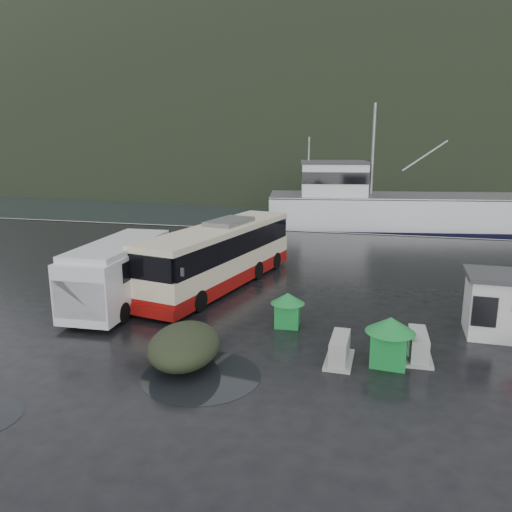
% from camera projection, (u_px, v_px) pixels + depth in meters
% --- Properties ---
extents(ground, '(160.00, 160.00, 0.00)m').
position_uv_depth(ground, '(240.00, 323.00, 19.31)').
color(ground, black).
rests_on(ground, ground).
extents(harbor_water, '(300.00, 180.00, 0.02)m').
position_uv_depth(harbor_water, '(359.00, 168.00, 123.31)').
color(harbor_water, black).
rests_on(harbor_water, ground).
extents(quay_edge, '(160.00, 0.60, 1.50)m').
position_uv_depth(quay_edge, '(310.00, 232.00, 38.22)').
color(quay_edge, '#999993').
rests_on(quay_edge, ground).
extents(headland, '(780.00, 540.00, 570.00)m').
position_uv_depth(headland, '(391.00, 153.00, 253.35)').
color(headland, black).
rests_on(headland, ground).
extents(coach_bus, '(5.12, 11.46, 3.14)m').
position_uv_depth(coach_bus, '(221.00, 286.00, 24.20)').
color(coach_bus, beige).
rests_on(coach_bus, ground).
extents(white_van, '(2.55, 6.77, 2.80)m').
position_uv_depth(white_van, '(123.00, 305.00, 21.33)').
color(white_van, silver).
rests_on(white_van, ground).
extents(waste_bin_left, '(1.22, 1.22, 1.56)m').
position_uv_depth(waste_bin_left, '(388.00, 364.00, 15.77)').
color(waste_bin_left, '#168031').
rests_on(waste_bin_left, ground).
extents(waste_bin_right, '(1.00, 1.00, 1.30)m').
position_uv_depth(waste_bin_right, '(287.00, 326.00, 19.00)').
color(waste_bin_right, '#168031').
rests_on(waste_bin_right, ground).
extents(dome_tent, '(2.58, 3.35, 1.22)m').
position_uv_depth(dome_tent, '(185.00, 364.00, 15.79)').
color(dome_tent, '#252C1A').
rests_on(dome_tent, ground).
extents(ticket_kiosk, '(3.04, 2.35, 2.31)m').
position_uv_depth(ticket_kiosk, '(504.00, 335.00, 18.05)').
color(ticket_kiosk, silver).
rests_on(ticket_kiosk, ground).
extents(jersey_barrier_a, '(0.90, 1.72, 0.85)m').
position_uv_depth(jersey_barrier_a, '(339.00, 361.00, 15.94)').
color(jersey_barrier_a, '#999993').
rests_on(jersey_barrier_a, ground).
extents(jersey_barrier_b, '(0.90, 1.75, 0.87)m').
position_uv_depth(jersey_barrier_b, '(417.00, 358.00, 16.21)').
color(jersey_barrier_b, '#999993').
rests_on(jersey_barrier_b, ground).
extents(fishing_trawler, '(29.32, 10.77, 11.47)m').
position_uv_depth(fishing_trawler, '(407.00, 219.00, 44.18)').
color(fishing_trawler, silver).
rests_on(fishing_trawler, ground).
extents(puddles, '(7.62, 6.39, 0.01)m').
position_uv_depth(puddles, '(150.00, 386.00, 14.38)').
color(puddles, black).
rests_on(puddles, ground).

